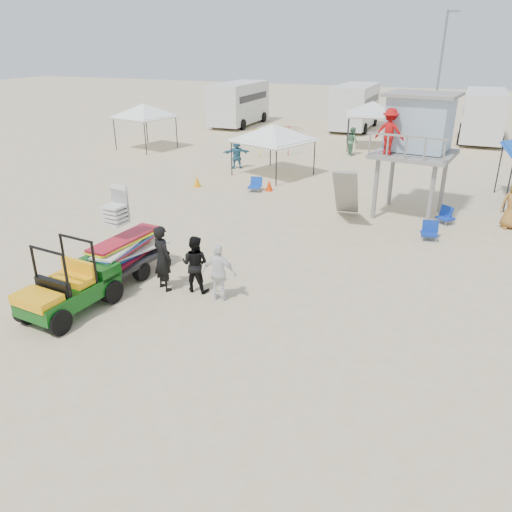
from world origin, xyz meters
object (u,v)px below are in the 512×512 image
at_px(utility_cart, 66,282).
at_px(lifeguard_tower, 415,128).
at_px(surf_trailer, 123,245).
at_px(man_left, 163,258).

height_order(utility_cart, lifeguard_tower, lifeguard_tower).
height_order(surf_trailer, man_left, surf_trailer).
bearing_deg(man_left, lifeguard_tower, -94.74).
distance_m(surf_trailer, lifeguard_tower, 11.51).
distance_m(man_left, lifeguard_tower, 10.94).
bearing_deg(utility_cart, man_left, 53.22).
xyz_separation_m(surf_trailer, lifeguard_tower, (6.88, 8.92, 2.38)).
relative_size(surf_trailer, man_left, 1.45).
height_order(utility_cart, surf_trailer, surf_trailer).
relative_size(utility_cart, lifeguard_tower, 0.57).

